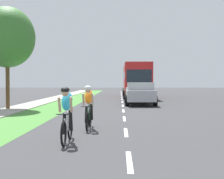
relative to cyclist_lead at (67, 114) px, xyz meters
The scene contains 10 objects.
ground_plane 12.89m from the cyclist_lead, 82.42° to the left, with size 120.00×120.00×0.00m, color #38383A.
grass_verge 13.09m from the cyclist_lead, 102.62° to the left, with size 2.40×70.00×0.01m, color #478438.
sidewalk_concrete 13.70m from the cyclist_lead, 111.22° to the left, with size 1.79×70.00×0.10m, color #9E998E.
lane_markings_center 16.85m from the cyclist_lead, 84.22° to the left, with size 0.12×54.07×0.01m.
cyclist_lead is the anchor object (origin of this frame).
cyclist_trailing 2.48m from the cyclist_lead, 81.67° to the left, with size 0.42×1.72×1.58m.
pickup_silver 14.34m from the cyclist_lead, 78.09° to the left, with size 2.22×5.10×1.64m.
bus_red 24.64m from the cyclist_lead, 82.52° to the left, with size 2.78×11.60×3.48m.
suv_white 40.91m from the cyclist_lead, 85.44° to the left, with size 2.15×4.70×1.79m.
street_tree_near 12.15m from the cyclist_lead, 118.18° to the left, with size 3.41×3.41×6.33m.
Camera 1 is at (-0.21, -1.21, 1.74)m, focal length 48.79 mm.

